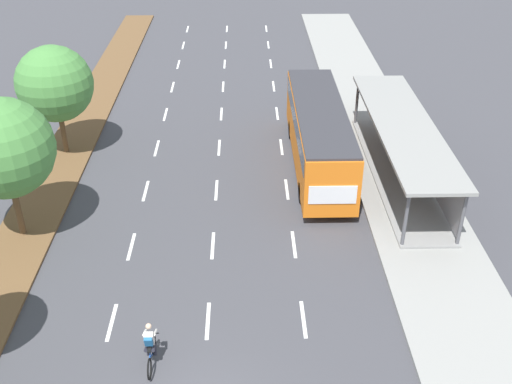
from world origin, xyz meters
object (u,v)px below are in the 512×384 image
bus_shelter (407,144)px  cyclist (150,347)px  bus (319,131)px  median_tree_third (55,84)px  median_tree_second (3,148)px

bus_shelter → cyclist: (-11.30, -12.41, -1.08)m
cyclist → bus: bearing=62.8°
cyclist → bus_shelter: bearing=47.7°
bus → median_tree_third: 13.89m
bus → cyclist: (-7.02, -13.65, -1.28)m
bus → median_tree_third: bearing=172.4°
median_tree_third → median_tree_second: bearing=-90.0°
bus → median_tree_second: bearing=-156.3°
bus_shelter → median_tree_second: 18.69m
cyclist → median_tree_third: bearing=113.2°
cyclist → median_tree_second: median_tree_second is taller
bus_shelter → bus: bus is taller
cyclist → median_tree_third: size_ratio=0.31×
median_tree_second → cyclist: bearing=-49.2°
bus → median_tree_second: median_tree_second is taller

